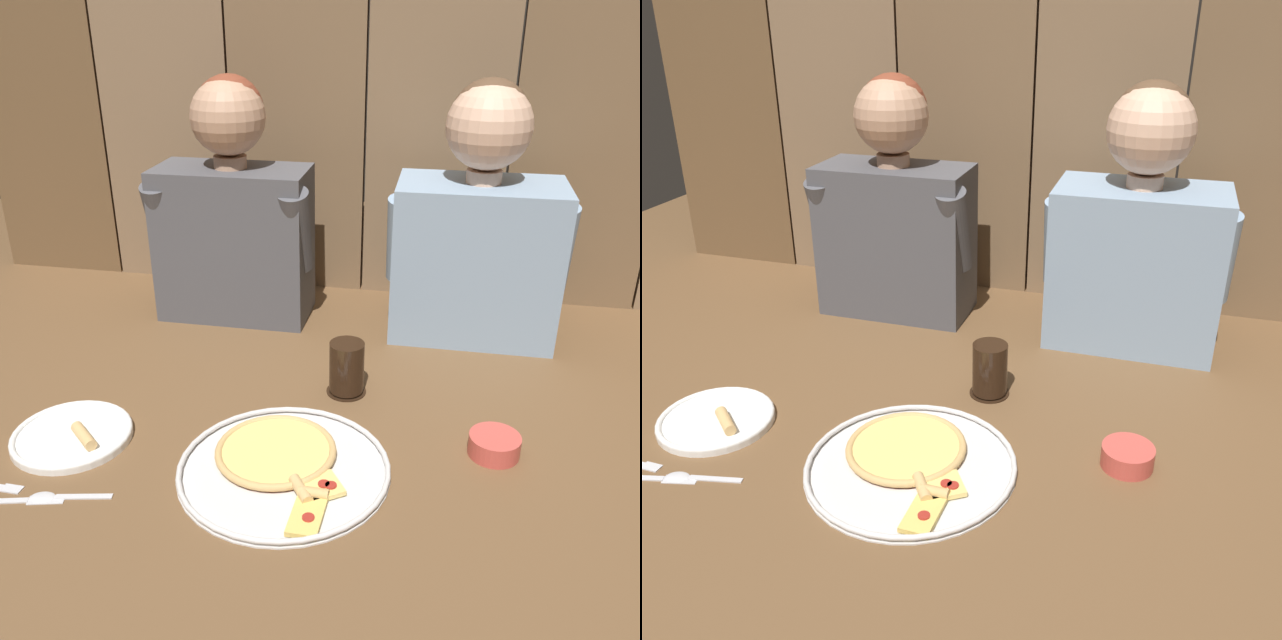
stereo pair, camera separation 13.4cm
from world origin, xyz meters
TOP-DOWN VIEW (x-y plane):
  - ground_plane at (0.00, 0.00)m, footprint 3.20×3.20m
  - pizza_tray at (-0.03, -0.14)m, footprint 0.38×0.38m
  - dinner_plate at (-0.44, -0.13)m, footprint 0.22×0.22m
  - drinking_glass at (0.04, 0.13)m, footprint 0.08×0.08m
  - dipping_bowl at (0.34, -0.03)m, footprint 0.09×0.09m
  - table_knife at (-0.44, -0.31)m, footprint 0.15×0.05m
  - table_spoon at (-0.38, -0.29)m, footprint 0.14×0.05m
  - diner_left at (-0.30, 0.48)m, footprint 0.41×0.20m
  - diner_right at (0.30, 0.48)m, footprint 0.42×0.23m
  - wooden_backdrop_wall at (-0.00, 0.71)m, footprint 2.19×0.03m

SIDE VIEW (x-z plane):
  - ground_plane at x=0.00m, z-range 0.00..0.00m
  - table_knife at x=-0.44m, z-range 0.00..0.00m
  - table_spoon at x=-0.38m, z-range 0.00..0.01m
  - dinner_plate at x=-0.44m, z-range -0.01..0.03m
  - pizza_tray at x=-0.03m, z-range 0.00..0.02m
  - dipping_bowl at x=0.34m, z-range 0.00..0.04m
  - drinking_glass at x=0.04m, z-range 0.00..0.11m
  - diner_right at x=0.30m, z-range -0.03..0.57m
  - diner_left at x=-0.30m, z-range -0.02..0.58m
  - wooden_backdrop_wall at x=0.00m, z-range 0.00..1.40m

